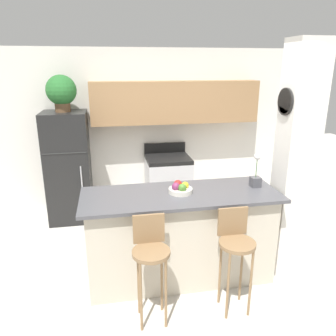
# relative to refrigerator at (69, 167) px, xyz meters

# --- Properties ---
(ground_plane) EXTENTS (14.00, 14.00, 0.00)m
(ground_plane) POSITION_rel_refrigerator_xyz_m (1.33, -1.77, -0.83)
(ground_plane) COLOR beige
(wall_back) EXTENTS (5.60, 0.38, 2.55)m
(wall_back) POSITION_rel_refrigerator_xyz_m (1.46, 0.29, 0.63)
(wall_back) COLOR white
(wall_back) RESTS_ON ground_plane
(pillar_right) EXTENTS (0.38, 0.32, 2.55)m
(pillar_right) POSITION_rel_refrigerator_xyz_m (2.57, -1.82, 0.45)
(pillar_right) COLOR white
(pillar_right) RESTS_ON ground_plane
(counter_bar) EXTENTS (2.08, 0.76, 1.01)m
(counter_bar) POSITION_rel_refrigerator_xyz_m (1.33, -1.77, -0.32)
(counter_bar) COLOR beige
(counter_bar) RESTS_ON ground_plane
(refrigerator) EXTENTS (0.63, 0.64, 1.66)m
(refrigerator) POSITION_rel_refrigerator_xyz_m (0.00, 0.00, 0.00)
(refrigerator) COLOR black
(refrigerator) RESTS_ON ground_plane
(stove_range) EXTENTS (0.68, 0.63, 1.07)m
(stove_range) POSITION_rel_refrigerator_xyz_m (1.52, 0.01, -0.37)
(stove_range) COLOR silver
(stove_range) RESTS_ON ground_plane
(bar_stool_left) EXTENTS (0.34, 0.34, 1.02)m
(bar_stool_left) POSITION_rel_refrigerator_xyz_m (0.93, -2.34, -0.15)
(bar_stool_left) COLOR olive
(bar_stool_left) RESTS_ON ground_plane
(bar_stool_right) EXTENTS (0.34, 0.34, 1.02)m
(bar_stool_right) POSITION_rel_refrigerator_xyz_m (1.73, -2.34, -0.15)
(bar_stool_right) COLOR olive
(bar_stool_right) RESTS_ON ground_plane
(potted_plant_on_fridge) EXTENTS (0.42, 0.42, 0.51)m
(potted_plant_on_fridge) POSITION_rel_refrigerator_xyz_m (-0.00, 0.00, 1.11)
(potted_plant_on_fridge) COLOR brown
(potted_plant_on_fridge) RESTS_ON refrigerator
(orchid_vase) EXTENTS (0.10, 0.10, 0.38)m
(orchid_vase) POSITION_rel_refrigerator_xyz_m (2.18, -1.72, 0.30)
(orchid_vase) COLOR #4C4C51
(orchid_vase) RESTS_ON counter_bar
(fruit_bowl) EXTENTS (0.25, 0.25, 0.12)m
(fruit_bowl) POSITION_rel_refrigerator_xyz_m (1.32, -1.75, 0.23)
(fruit_bowl) COLOR silver
(fruit_bowl) RESTS_ON counter_bar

